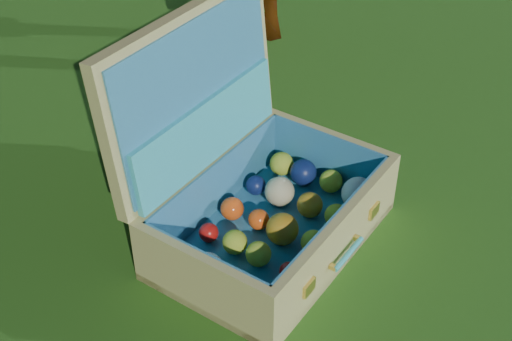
{
  "coord_description": "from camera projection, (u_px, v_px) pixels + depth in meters",
  "views": [
    {
      "loc": [
        -0.88,
        -1.23,
        1.24
      ],
      "look_at": [
        -0.16,
        -0.04,
        0.18
      ],
      "focal_mm": 50.0,
      "sensor_mm": 36.0,
      "label": 1
    }
  ],
  "objects": [
    {
      "name": "suitcase",
      "position": [
        249.0,
        181.0,
        1.75
      ],
      "size": [
        0.73,
        0.66,
        0.56
      ],
      "rotation": [
        0.0,
        0.0,
        0.42
      ],
      "color": "tan",
      "rests_on": "ground"
    },
    {
      "name": "ground",
      "position": [
        297.0,
        195.0,
        1.95
      ],
      "size": [
        60.0,
        60.0,
        0.0
      ],
      "primitive_type": "plane",
      "color": "#215114",
      "rests_on": "ground"
    },
    {
      "name": "stray_ball",
      "position": [
        182.0,
        279.0,
        1.66
      ],
      "size": [
        0.07,
        0.07,
        0.07
      ],
      "primitive_type": "sphere",
      "color": "teal",
      "rests_on": "ground"
    }
  ]
}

